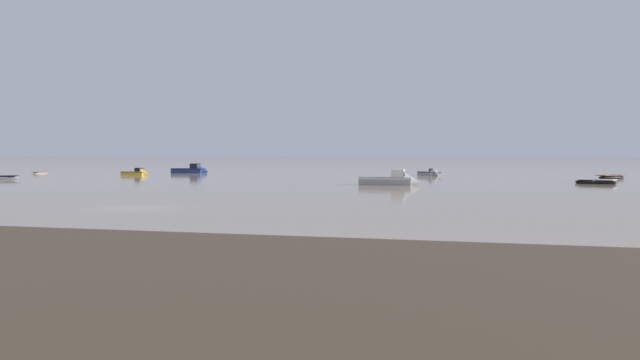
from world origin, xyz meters
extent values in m
plane|color=tan|center=(0.00, 0.00, 0.00)|extent=(800.00, 800.00, 0.00)
ellipsoid|color=gray|center=(-40.17, 35.97, 0.15)|extent=(4.46, 2.77, 0.67)
cube|color=black|center=(-40.17, 35.97, 0.43)|extent=(4.13, 2.63, 0.09)
cube|color=black|center=(-40.17, 35.97, 0.33)|extent=(0.68, 1.31, 0.07)
cube|color=gray|center=(9.56, 34.19, 0.27)|extent=(5.56, 2.56, 1.07)
cone|color=gray|center=(12.40, 34.35, 0.27)|extent=(1.82, 2.24, 2.15)
cube|color=silver|center=(9.62, 34.19, 0.67)|extent=(5.69, 2.62, 0.12)
cube|color=silver|center=(10.85, 34.26, 1.22)|extent=(1.40, 1.77, 0.83)
cube|color=#384751|center=(11.51, 34.30, 1.28)|extent=(0.39, 1.64, 0.66)
cube|color=black|center=(6.90, 34.04, 0.43)|extent=(0.36, 0.45, 0.76)
ellipsoid|color=black|center=(34.73, 58.41, 0.16)|extent=(4.29, 4.24, 0.71)
cube|color=brown|center=(34.73, 58.41, 0.46)|extent=(4.01, 3.96, 0.09)
cube|color=brown|center=(34.73, 58.41, 0.35)|extent=(1.17, 1.19, 0.07)
cube|color=gray|center=(10.61, 64.08, 0.20)|extent=(3.72, 4.28, 0.80)
cone|color=gray|center=(11.84, 62.36, 0.20)|extent=(2.04, 1.96, 1.60)
cube|color=black|center=(10.63, 64.05, 0.50)|extent=(3.81, 4.37, 0.09)
cube|color=black|center=(10.97, 63.58, 0.82)|extent=(0.64, 0.60, 0.44)
cube|color=black|center=(9.46, 65.70, 0.32)|extent=(0.40, 0.39, 0.57)
ellipsoid|color=gray|center=(-49.26, 55.34, 0.11)|extent=(1.35, 3.12, 0.48)
cube|color=brown|center=(-49.26, 55.34, 0.31)|extent=(1.31, 2.88, 0.06)
cube|color=brown|center=(-49.26, 55.34, 0.24)|extent=(0.95, 0.29, 0.05)
cube|color=gold|center=(-32.25, 54.53, 0.18)|extent=(3.69, 1.64, 0.72)
cone|color=gold|center=(-30.35, 54.46, 0.18)|extent=(1.19, 1.48, 1.44)
cube|color=black|center=(-32.21, 54.53, 0.45)|extent=(3.78, 1.67, 0.08)
cube|color=black|center=(-31.39, 54.50, 0.82)|extent=(0.91, 1.16, 0.56)
cube|color=#384751|center=(-30.95, 54.48, 0.86)|extent=(0.24, 1.10, 0.44)
cube|color=black|center=(-34.03, 54.59, 0.29)|extent=(0.23, 0.29, 0.51)
ellipsoid|color=black|center=(31.16, 42.93, 0.16)|extent=(4.69, 3.19, 0.70)
cube|color=silver|center=(31.16, 42.93, 0.46)|extent=(4.35, 3.02, 0.09)
cube|color=silver|center=(31.16, 42.93, 0.35)|extent=(0.81, 1.37, 0.07)
cube|color=navy|center=(-28.90, 65.74, 0.26)|extent=(5.28, 2.36, 1.02)
cone|color=navy|center=(-26.19, 65.85, 0.26)|extent=(1.70, 2.11, 2.05)
cube|color=black|center=(-28.85, 65.75, 0.64)|extent=(5.40, 2.41, 0.11)
cube|color=black|center=(-27.67, 65.79, 1.16)|extent=(1.31, 1.67, 0.80)
cube|color=#384751|center=(-27.04, 65.82, 1.22)|extent=(0.34, 1.56, 0.63)
cube|color=black|center=(-31.44, 65.64, 0.41)|extent=(0.33, 0.42, 0.73)
camera|label=1|loc=(22.42, -37.74, 3.50)|focal=38.87mm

